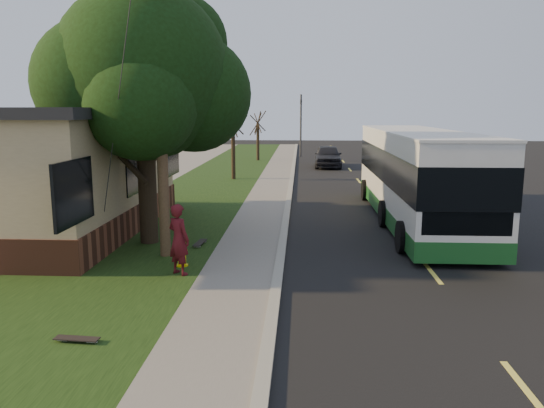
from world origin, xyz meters
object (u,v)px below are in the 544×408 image
(leafy_tree, at_px, (145,77))
(bare_tree_near, at_px, (233,144))
(skateboarder, at_px, (179,239))
(dumpster, at_px, (70,190))
(distant_car, at_px, (328,156))
(skateboard_main, at_px, (200,243))
(skateboard_spare, at_px, (77,339))
(bare_tree_far, at_px, (258,137))
(transit_bus, at_px, (416,173))
(utility_pole, at_px, (160,93))
(traffic_signal, at_px, (301,121))
(fire_hydrant, at_px, (182,253))

(leafy_tree, relative_size, bare_tree_near, 1.81)
(skateboarder, relative_size, dumpster, 1.12)
(leafy_tree, bearing_deg, distant_car, 73.75)
(skateboard_main, height_order, distant_car, distant_car)
(skateboarder, bearing_deg, skateboard_spare, 111.53)
(dumpster, relative_size, distant_car, 0.34)
(bare_tree_far, relative_size, transit_bus, 0.32)
(utility_pole, bearing_deg, traffic_signal, 83.42)
(leafy_tree, distance_m, skateboard_main, 5.31)
(skateboard_main, distance_m, dumpster, 9.59)
(bare_tree_far, relative_size, distant_car, 0.84)
(dumpster, bearing_deg, distant_car, 54.39)
(utility_pole, bearing_deg, transit_bus, 33.90)
(leafy_tree, height_order, skateboard_spare, leafy_tree)
(utility_pole, distance_m, transit_bus, 10.26)
(skateboarder, bearing_deg, bare_tree_near, -52.25)
(leafy_tree, xyz_separation_m, traffic_signal, (4.67, 31.35, -2.00))
(fire_hydrant, height_order, distant_car, distant_car)
(fire_hydrant, height_order, transit_bus, transit_bus)
(transit_bus, bearing_deg, skateboarder, -135.71)
(skateboard_main, relative_size, distant_car, 0.19)
(traffic_signal, relative_size, distant_car, 1.15)
(bare_tree_far, height_order, transit_bus, bare_tree_far)
(fire_hydrant, height_order, utility_pole, utility_pole)
(dumpster, bearing_deg, skateboarder, -53.69)
(leafy_tree, bearing_deg, dumpster, 130.82)
(fire_hydrant, relative_size, bare_tree_far, 0.18)
(leafy_tree, xyz_separation_m, skateboarder, (1.67, -3.36, -4.19))
(utility_pole, bearing_deg, bare_tree_near, 90.66)
(fire_hydrant, distance_m, bare_tree_far, 30.04)
(traffic_signal, bearing_deg, distant_car, -76.48)
(bare_tree_near, xyz_separation_m, transit_bus, (8.39, -11.50, -0.32))
(leafy_tree, xyz_separation_m, dumpster, (-5.33, 6.17, -4.43))
(skateboarder, relative_size, skateboard_spare, 2.18)
(distant_car, bearing_deg, fire_hydrant, -99.93)
(leafy_tree, height_order, traffic_signal, leafy_tree)
(leafy_tree, distance_m, skateboard_spare, 9.00)
(leafy_tree, height_order, bare_tree_far, leafy_tree)
(skateboard_spare, distance_m, distant_car, 30.96)
(dumpster, bearing_deg, skateboard_main, -43.34)
(traffic_signal, distance_m, skateboard_spare, 39.09)
(fire_hydrant, relative_size, utility_pole, 0.08)
(transit_bus, relative_size, dumpster, 7.80)
(bare_tree_near, height_order, dumpster, bare_tree_near)
(fire_hydrant, relative_size, bare_tree_near, 0.17)
(distant_car, bearing_deg, bare_tree_far, 142.83)
(utility_pole, distance_m, skateboarder, 4.11)
(skateboard_spare, height_order, dumpster, dumpster)
(fire_hydrant, bearing_deg, distant_car, 78.69)
(fire_hydrant, distance_m, skateboard_spare, 4.85)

